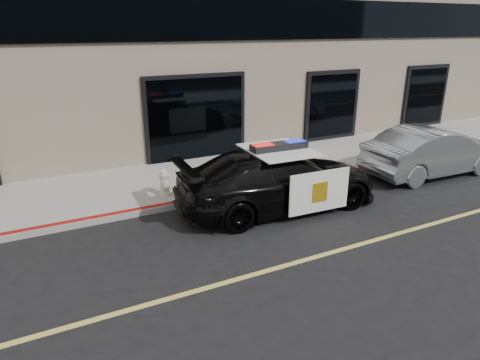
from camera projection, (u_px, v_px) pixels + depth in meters
name	position (u px, v px, depth m)	size (l,w,h in m)	color
ground	(365.00, 243.00, 8.96)	(120.00, 120.00, 0.00)	black
sidewalk_n	(248.00, 169.00, 13.33)	(60.00, 3.50, 0.15)	gray
police_car	(278.00, 179.00, 10.49)	(2.62, 5.30, 1.67)	black
silver_sedan	(433.00, 151.00, 12.86)	(4.52, 1.73, 1.47)	gray
fire_hydrant	(165.00, 183.00, 10.99)	(0.33, 0.45, 0.72)	beige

